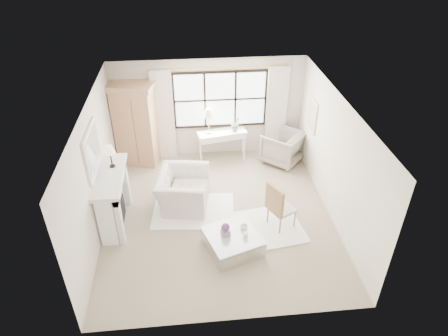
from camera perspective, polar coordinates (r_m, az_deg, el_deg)
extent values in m
plane|color=tan|center=(9.09, -0.80, -6.69)|extent=(5.50, 5.50, 0.00)
plane|color=white|center=(7.63, -0.95, 9.00)|extent=(5.50, 5.50, 0.00)
plane|color=beige|center=(10.68, -2.17, 8.49)|extent=(5.00, 0.00, 5.00)
plane|color=beige|center=(6.17, 1.43, -13.53)|extent=(5.00, 0.00, 5.00)
plane|color=beige|center=(8.48, -17.94, -0.48)|extent=(0.00, 5.50, 5.50)
plane|color=white|center=(8.81, 15.55, 1.33)|extent=(0.00, 5.50, 5.50)
cube|color=silver|center=(10.58, -0.55, 9.74)|extent=(2.40, 0.02, 1.50)
cylinder|color=gold|center=(10.21, -0.55, 14.08)|extent=(3.30, 0.04, 0.04)
cube|color=beige|center=(10.65, -8.63, 7.34)|extent=(0.55, 0.10, 2.47)
cube|color=beige|center=(10.89, 7.46, 8.05)|extent=(0.55, 0.10, 2.47)
cube|color=silver|center=(8.87, -15.78, -4.48)|extent=(0.34, 1.50, 1.18)
cube|color=#BBBBC3|center=(8.87, -14.64, -4.74)|extent=(0.03, 1.22, 0.97)
cube|color=black|center=(9.00, -14.39, -5.80)|extent=(0.06, 0.52, 0.50)
cube|color=silver|center=(8.50, -16.15, -1.12)|extent=(0.58, 1.66, 0.08)
cube|color=silver|center=(8.23, -18.32, 2.36)|extent=(0.05, 1.15, 0.95)
cube|color=silver|center=(8.22, -18.12, 2.38)|extent=(0.02, 1.00, 0.80)
cube|color=white|center=(10.11, 12.46, 7.41)|extent=(0.04, 0.62, 0.82)
cube|color=beige|center=(10.10, 12.35, 7.41)|extent=(0.01, 0.52, 0.72)
cylinder|color=black|center=(8.70, -15.65, 0.27)|extent=(0.12, 0.12, 0.03)
cylinder|color=black|center=(8.61, -15.81, 1.19)|extent=(0.03, 0.03, 0.30)
cone|color=#FFF5D0|center=(8.49, -16.06, 2.56)|extent=(0.22, 0.22, 0.18)
cube|color=tan|center=(10.62, -12.47, 5.71)|extent=(1.11, 0.81, 2.10)
cube|color=tan|center=(10.16, -13.24, 11.30)|extent=(1.25, 0.94, 0.14)
cube|color=white|center=(10.74, -0.29, 4.64)|extent=(1.30, 0.64, 0.14)
cube|color=white|center=(10.70, -0.29, 5.06)|extent=(1.36, 0.69, 0.06)
cylinder|color=#B88640|center=(10.64, -2.17, 5.13)|extent=(0.14, 0.14, 0.03)
cylinder|color=#B88640|center=(10.52, -2.19, 6.31)|extent=(0.02, 0.02, 0.46)
cone|color=#FAE9CD|center=(10.38, -2.23, 7.88)|extent=(0.28, 0.28, 0.22)
imported|color=#5B734C|center=(10.62, 1.71, 6.35)|extent=(0.29, 0.26, 0.44)
cylinder|color=silver|center=(9.84, -3.14, -3.02)|extent=(0.26, 0.26, 0.03)
cylinder|color=silver|center=(9.70, -3.18, -1.91)|extent=(0.06, 0.06, 0.44)
cylinder|color=white|center=(9.57, -3.22, -0.74)|extent=(0.40, 0.40, 0.03)
cube|color=white|center=(9.20, -4.34, -6.09)|extent=(1.94, 1.45, 0.03)
cube|color=white|center=(8.76, 5.26, -8.57)|extent=(1.93, 1.57, 0.03)
imported|color=beige|center=(9.19, -5.88, -3.12)|extent=(1.30, 1.43, 0.82)
imported|color=gray|center=(10.81, 8.32, 2.98)|extent=(1.34, 1.34, 0.88)
cube|color=beige|center=(8.61, 8.28, -5.77)|extent=(0.63, 0.64, 0.07)
cube|color=#A97A46|center=(8.29, 7.23, -4.62)|extent=(0.26, 0.45, 0.60)
cube|color=silver|center=(8.19, 1.22, -10.65)|extent=(1.27, 1.27, 0.32)
cube|color=silver|center=(8.05, 1.23, -9.63)|extent=(1.27, 1.27, 0.04)
cube|color=gray|center=(7.99, 0.21, -9.19)|extent=(0.19, 0.19, 0.13)
sphere|color=#5A2C6F|center=(7.90, 0.22, -8.43)|extent=(0.16, 0.16, 0.16)
cylinder|color=white|center=(7.96, 3.11, -9.54)|extent=(0.09, 0.09, 0.12)
imported|color=silver|center=(8.13, 2.84, -8.20)|extent=(0.18, 0.18, 0.16)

